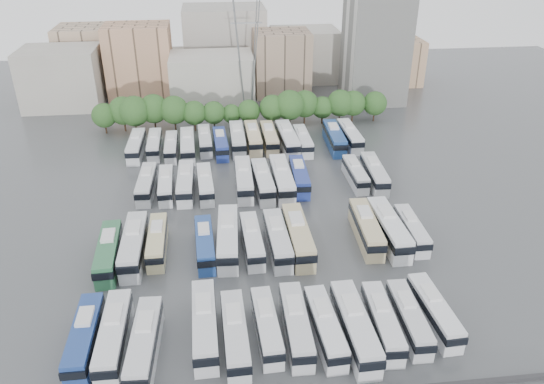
{
  "coord_description": "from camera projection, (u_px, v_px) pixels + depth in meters",
  "views": [
    {
      "loc": [
        -6.14,
        -68.77,
        42.77
      ],
      "look_at": [
        2.46,
        5.32,
        3.0
      ],
      "focal_mm": 35.0,
      "sensor_mm": 36.0,
      "label": 1
    }
  ],
  "objects": [
    {
      "name": "bus_r0_s6",
      "position": [
        267.0,
        326.0,
        59.23
      ],
      "size": [
        2.82,
        10.95,
        3.41
      ],
      "rotation": [
        0.0,
        0.0,
        0.04
      ],
      "color": "silver",
      "rests_on": "ground"
    },
    {
      "name": "bus_r2_s8",
      "position": [
        282.0,
        179.0,
        90.72
      ],
      "size": [
        3.05,
        13.6,
        4.26
      ],
      "rotation": [
        0.0,
        0.0,
        0.01
      ],
      "color": "silver",
      "rests_on": "ground"
    },
    {
      "name": "bus_r1_s11",
      "position": [
        366.0,
        228.0,
        76.95
      ],
      "size": [
        3.29,
        12.76,
        3.97
      ],
      "rotation": [
        0.0,
        0.0,
        -0.04
      ],
      "color": "#C9B88A",
      "rests_on": "ground"
    },
    {
      "name": "bus_r1_s13",
      "position": [
        411.0,
        230.0,
        77.1
      ],
      "size": [
        2.57,
        10.82,
        3.38
      ],
      "rotation": [
        0.0,
        0.0,
        -0.02
      ],
      "color": "silver",
      "rests_on": "ground"
    },
    {
      "name": "bus_r3_s12",
      "position": [
        334.0,
        138.0,
        107.42
      ],
      "size": [
        3.24,
        13.04,
        4.06
      ],
      "rotation": [
        0.0,
        0.0,
        -0.03
      ],
      "color": "navy",
      "rests_on": "ground"
    },
    {
      "name": "bus_r3_s8",
      "position": [
        269.0,
        137.0,
        107.78
      ],
      "size": [
        2.75,
        12.17,
        3.81
      ],
      "rotation": [
        0.0,
        0.0,
        0.01
      ],
      "color": "beige",
      "rests_on": "ground"
    },
    {
      "name": "bus_r0_s8",
      "position": [
        325.0,
        327.0,
        59.01
      ],
      "size": [
        3.06,
        11.5,
        3.57
      ],
      "rotation": [
        0.0,
        0.0,
        0.05
      ],
      "color": "silver",
      "rests_on": "ground"
    },
    {
      "name": "bus_r2_s9",
      "position": [
        299.0,
        176.0,
        92.18
      ],
      "size": [
        3.13,
        12.03,
        3.74
      ],
      "rotation": [
        0.0,
        0.0,
        -0.04
      ],
      "color": "navy",
      "rests_on": "ground"
    },
    {
      "name": "bus_r0_s9",
      "position": [
        355.0,
        326.0,
        58.74
      ],
      "size": [
        3.06,
        12.81,
        4.0
      ],
      "rotation": [
        0.0,
        0.0,
        0.02
      ],
      "color": "silver",
      "rests_on": "ground"
    },
    {
      "name": "bus_r1_s12",
      "position": [
        389.0,
        228.0,
        76.67
      ],
      "size": [
        3.1,
        13.43,
        4.2
      ],
      "rotation": [
        0.0,
        0.0,
        0.01
      ],
      "color": "white",
      "rests_on": "ground"
    },
    {
      "name": "bus_r3_s1",
      "position": [
        154.0,
        144.0,
        105.02
      ],
      "size": [
        2.65,
        11.26,
        3.52
      ],
      "rotation": [
        0.0,
        0.0,
        0.02
      ],
      "color": "silver",
      "rests_on": "ground"
    },
    {
      "name": "bus_r1_s2",
      "position": [
        157.0,
        241.0,
        74.31
      ],
      "size": [
        2.57,
        11.25,
        3.52
      ],
      "rotation": [
        0.0,
        0.0,
        0.01
      ],
      "color": "#C9BF8A",
      "rests_on": "ground"
    },
    {
      "name": "city_buildings",
      "position": [
        206.0,
        60.0,
        139.56
      ],
      "size": [
        102.0,
        35.0,
        20.0
      ],
      "color": "#9E998E",
      "rests_on": "ground"
    },
    {
      "name": "bus_r3_s0",
      "position": [
        136.0,
        146.0,
        104.14
      ],
      "size": [
        2.82,
        11.98,
        3.74
      ],
      "rotation": [
        0.0,
        0.0,
        -0.02
      ],
      "color": "silver",
      "rests_on": "ground"
    },
    {
      "name": "apartment_tower",
      "position": [
        375.0,
        48.0,
        129.21
      ],
      "size": [
        14.0,
        14.0,
        26.0
      ],
      "primitive_type": "cube",
      "color": "silver",
      "rests_on": "ground"
    },
    {
      "name": "bus_r3_s5",
      "position": [
        221.0,
        143.0,
        105.3
      ],
      "size": [
        2.97,
        11.66,
        3.63
      ],
      "rotation": [
        0.0,
        0.0,
        0.04
      ],
      "color": "navy",
      "rests_on": "ground"
    },
    {
      "name": "bus_r3_s3",
      "position": [
        188.0,
        145.0,
        104.18
      ],
      "size": [
        3.15,
        12.49,
        3.89
      ],
      "rotation": [
        0.0,
        0.0,
        0.04
      ],
      "color": "silver",
      "rests_on": "ground"
    },
    {
      "name": "bus_r2_s13",
      "position": [
        374.0,
        173.0,
        93.18
      ],
      "size": [
        3.25,
        12.28,
        3.82
      ],
      "rotation": [
        0.0,
        0.0,
        -0.05
      ],
      "color": "silver",
      "rests_on": "ground"
    },
    {
      "name": "bus_r3_s7",
      "position": [
        253.0,
        137.0,
        107.76
      ],
      "size": [
        2.83,
        12.36,
        3.87
      ],
      "rotation": [
        0.0,
        0.0,
        0.01
      ],
      "color": "beige",
      "rests_on": "ground"
    },
    {
      "name": "bus_r0_s10",
      "position": [
        382.0,
        321.0,
        59.77
      ],
      "size": [
        2.87,
        11.35,
        3.54
      ],
      "rotation": [
        0.0,
        0.0,
        -0.04
      ],
      "color": "silver",
      "rests_on": "ground"
    },
    {
      "name": "bus_r2_s12",
      "position": [
        355.0,
        174.0,
        93.43
      ],
      "size": [
        2.42,
        10.91,
        3.42
      ],
      "rotation": [
        0.0,
        0.0,
        0.0
      ],
      "color": "silver",
      "rests_on": "ground"
    },
    {
      "name": "bus_r3_s9",
      "position": [
        287.0,
        139.0,
        106.55
      ],
      "size": [
        3.47,
        13.61,
        4.24
      ],
      "rotation": [
        0.0,
        0.0,
        0.04
      ],
      "color": "silver",
      "rests_on": "ground"
    },
    {
      "name": "bus_r2_s4",
      "position": [
        205.0,
        184.0,
        89.88
      ],
      "size": [
        3.05,
        11.42,
        3.55
      ],
      "rotation": [
        0.0,
        0.0,
        0.05
      ],
      "color": "silver",
      "rests_on": "ground"
    },
    {
      "name": "bus_r2_s2",
      "position": [
        166.0,
        185.0,
        89.64
      ],
      "size": [
        2.74,
        10.93,
        3.4
      ],
      "rotation": [
        0.0,
        0.0,
        0.03
      ],
      "color": "silver",
      "rests_on": "ground"
    },
    {
      "name": "bus_r1_s4",
      "position": [
        205.0,
        244.0,
        73.75
      ],
      "size": [
        2.95,
        11.36,
        3.53
      ],
      "rotation": [
        0.0,
        0.0,
        0.04
      ],
      "color": "navy",
      "rests_on": "ground"
    },
    {
      "name": "electricity_pylon",
      "position": [
        246.0,
        34.0,
        116.28
      ],
      "size": [
        9.0,
        6.91,
        33.83
      ],
      "color": "slate",
      "rests_on": "ground"
    },
    {
      "name": "bus_r2_s6",
      "position": [
        244.0,
        179.0,
        90.96
      ],
      "size": [
        3.0,
        12.78,
        4.0
      ],
      "rotation": [
        0.0,
        0.0,
        -0.02
      ],
      "color": "silver",
      "rests_on": "ground"
    },
    {
      "name": "bus_r1_s5",
      "position": [
        228.0,
        237.0,
        74.55
      ],
      "size": [
        3.56,
        13.43,
        4.17
      ],
      "rotation": [
        0.0,
        0.0,
        -0.05
      ],
      "color": "silver",
      "rests_on": "ground"
    },
    {
      "name": "bus_r2_s3",
      "position": [
        186.0,
        182.0,
        89.97
      ],
      "size": [
        2.83,
        12.26,
        3.84
      ],
      "rotation": [
        0.0,
        0.0,
        -0.01
      ],
      "color": "silver",
      "rests_on": "ground"
    },
    {
      "name": "bus_r0_s0",
      "position": [
        85.0,
        337.0,
        57.46
      ],
      "size": [
        2.59,
        11.75,
        3.68
      ],
      "rotation": [
        0.0,
        0.0,
        0.0
      ],
      "color": "navy",
      "rests_on": "ground"
    },
    {
      "name": "bus_r3_s4",
      "position": [
        205.0,
        140.0,
        106.77
      ],
      "size": [
        2.96,
        11.45,
        3.56
      ],
      "rotation": [
        0.0,
        0.0,
        0.04
      ],
      "color": "silver",
      "rests_on": "ground"
    },
    {
      "name": "bus_r0_s4",
      "position": [
        205.0,
        324.0,
        59.11
      ],
      "size": [
        2.99,
        12.48,
        3.9
      ],
      "rotation": [
        0.0,
        0.0,
        0.02
      ],
      "color": "silver",
      "rests_on": "ground"
    },
    {
      "name": "bus_r3_s10",
      "position": [
        303.0,
        141.0,
        106.62
      ],
      "size": [
        2.56,
        11.45,
        3.59
      ],
      "rotation": [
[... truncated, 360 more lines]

